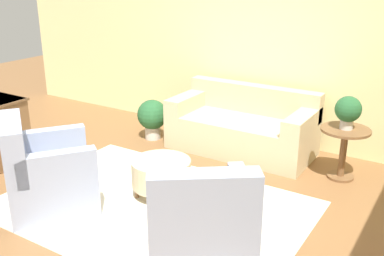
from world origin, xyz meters
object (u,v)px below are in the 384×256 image
at_px(couch, 243,128).
at_px(side_table, 344,144).
at_px(potted_plant_floor, 152,116).
at_px(potted_plant_on_side_table, 348,110).
at_px(ottoman_table, 161,173).
at_px(armchair_left, 45,174).
at_px(armchair_right, 201,227).

xyz_separation_m(couch, side_table, (1.39, -0.16, 0.11)).
bearing_deg(potted_plant_floor, potted_plant_on_side_table, 2.91).
relative_size(couch, ottoman_table, 2.98).
height_order(ottoman_table, potted_plant_floor, potted_plant_floor).
relative_size(potted_plant_on_side_table, potted_plant_floor, 0.66).
xyz_separation_m(side_table, potted_plant_floor, (-2.70, -0.14, -0.09)).
bearing_deg(side_table, potted_plant_floor, -177.09).
bearing_deg(potted_plant_on_side_table, couch, 173.44).
relative_size(ottoman_table, potted_plant_floor, 1.10).
height_order(armchair_left, armchair_right, same).
bearing_deg(armchair_left, ottoman_table, 43.88).
distance_m(couch, potted_plant_on_side_table, 1.49).
bearing_deg(couch, potted_plant_floor, -167.23).
xyz_separation_m(couch, armchair_left, (-1.03, -2.51, 0.05)).
relative_size(armchair_right, ottoman_table, 1.82).
xyz_separation_m(ottoman_table, potted_plant_floor, (-1.15, 1.37, 0.07)).
distance_m(ottoman_table, potted_plant_on_side_table, 2.24).
height_order(ottoman_table, potted_plant_on_side_table, potted_plant_on_side_table).
xyz_separation_m(armchair_left, potted_plant_floor, (-0.28, 2.21, -0.03)).
relative_size(couch, potted_plant_floor, 3.29).
height_order(couch, ottoman_table, couch).
relative_size(couch, side_table, 3.09).
distance_m(armchair_left, potted_plant_on_side_table, 3.40).
relative_size(couch, armchair_left, 1.64).
xyz_separation_m(ottoman_table, potted_plant_on_side_table, (1.55, 1.51, 0.57)).
relative_size(side_table, potted_plant_on_side_table, 1.61).
bearing_deg(armchair_left, potted_plant_on_side_table, 44.13).
height_order(side_table, potted_plant_on_side_table, potted_plant_on_side_table).
distance_m(potted_plant_on_side_table, potted_plant_floor, 2.75).
distance_m(armchair_right, potted_plant_on_side_table, 2.45).
height_order(armchair_right, potted_plant_floor, armchair_right).
bearing_deg(ottoman_table, side_table, 44.27).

